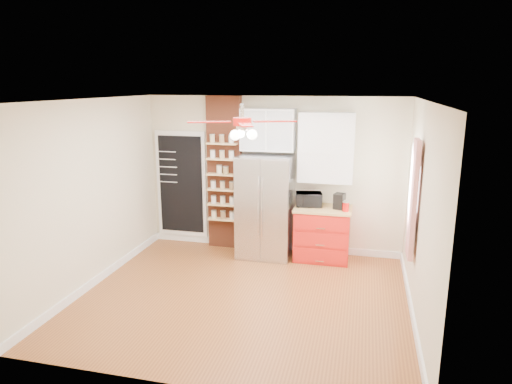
% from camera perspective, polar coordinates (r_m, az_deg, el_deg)
% --- Properties ---
extents(floor, '(4.50, 4.50, 0.00)m').
position_cam_1_polar(floor, '(6.54, -1.58, -12.97)').
color(floor, brown).
rests_on(floor, ground).
extents(ceiling, '(4.50, 4.50, 0.00)m').
position_cam_1_polar(ceiling, '(5.86, -1.75, 11.42)').
color(ceiling, white).
rests_on(ceiling, wall_back).
extents(wall_back, '(4.50, 0.02, 2.70)m').
position_cam_1_polar(wall_back, '(7.95, 2.11, 2.16)').
color(wall_back, beige).
rests_on(wall_back, floor).
extents(wall_front, '(4.50, 0.02, 2.70)m').
position_cam_1_polar(wall_front, '(4.25, -8.78, -8.20)').
color(wall_front, beige).
rests_on(wall_front, floor).
extents(wall_left, '(0.02, 4.00, 2.70)m').
position_cam_1_polar(wall_left, '(6.98, -19.80, -0.25)').
color(wall_left, beige).
rests_on(wall_left, floor).
extents(wall_right, '(0.02, 4.00, 2.70)m').
position_cam_1_polar(wall_right, '(5.90, 19.96, -2.68)').
color(wall_right, beige).
rests_on(wall_right, floor).
extents(chalkboard, '(0.95, 0.05, 1.95)m').
position_cam_1_polar(chalkboard, '(8.47, -9.31, 0.95)').
color(chalkboard, white).
rests_on(chalkboard, wall_back).
extents(brick_pillar, '(0.60, 0.16, 2.70)m').
position_cam_1_polar(brick_pillar, '(8.09, -3.92, 2.32)').
color(brick_pillar, brown).
rests_on(brick_pillar, floor).
extents(fridge, '(0.90, 0.70, 1.75)m').
position_cam_1_polar(fridge, '(7.72, 1.17, -1.81)').
color(fridge, '#B9B9BE').
rests_on(fridge, floor).
extents(upper_glass_cabinet, '(0.90, 0.35, 0.70)m').
position_cam_1_polar(upper_glass_cabinet, '(7.68, 1.53, 7.79)').
color(upper_glass_cabinet, white).
rests_on(upper_glass_cabinet, wall_back).
extents(red_cabinet, '(0.94, 0.64, 0.90)m').
position_cam_1_polar(red_cabinet, '(7.75, 8.28, -5.15)').
color(red_cabinet, red).
rests_on(red_cabinet, floor).
extents(upper_shelf_unit, '(0.90, 0.30, 1.15)m').
position_cam_1_polar(upper_shelf_unit, '(7.59, 8.76, 5.49)').
color(upper_shelf_unit, white).
rests_on(upper_shelf_unit, wall_back).
extents(window, '(0.04, 0.75, 1.05)m').
position_cam_1_polar(window, '(6.72, 19.14, 1.05)').
color(window, white).
rests_on(window, wall_right).
extents(curtain, '(0.06, 0.40, 1.55)m').
position_cam_1_polar(curtain, '(6.20, 19.06, -0.89)').
color(curtain, red).
rests_on(curtain, wall_right).
extents(ceiling_fan, '(1.40, 1.40, 0.44)m').
position_cam_1_polar(ceiling_fan, '(5.87, -1.73, 8.72)').
color(ceiling_fan, silver).
rests_on(ceiling_fan, ceiling).
extents(toaster_oven, '(0.47, 0.36, 0.23)m').
position_cam_1_polar(toaster_oven, '(7.66, 6.60, -0.93)').
color(toaster_oven, black).
rests_on(toaster_oven, red_cabinet).
extents(coffee_maker, '(0.20, 0.23, 0.26)m').
position_cam_1_polar(coffee_maker, '(7.58, 10.39, -1.12)').
color(coffee_maker, black).
rests_on(coffee_maker, red_cabinet).
extents(canister_left, '(0.13, 0.13, 0.15)m').
position_cam_1_polar(canister_left, '(7.45, 11.15, -1.84)').
color(canister_left, '#B30D09').
rests_on(canister_left, red_cabinet).
extents(canister_right, '(0.10, 0.10, 0.14)m').
position_cam_1_polar(canister_right, '(7.55, 11.18, -1.67)').
color(canister_right, '#B3092C').
rests_on(canister_right, red_cabinet).
extents(pantry_jar_oats, '(0.11, 0.11, 0.14)m').
position_cam_1_polar(pantry_jar_oats, '(7.97, -4.60, 2.82)').
color(pantry_jar_oats, beige).
rests_on(pantry_jar_oats, brick_pillar).
extents(pantry_jar_beans, '(0.13, 0.13, 0.12)m').
position_cam_1_polar(pantry_jar_beans, '(7.93, -3.79, 2.70)').
color(pantry_jar_beans, olive).
rests_on(pantry_jar_beans, brick_pillar).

